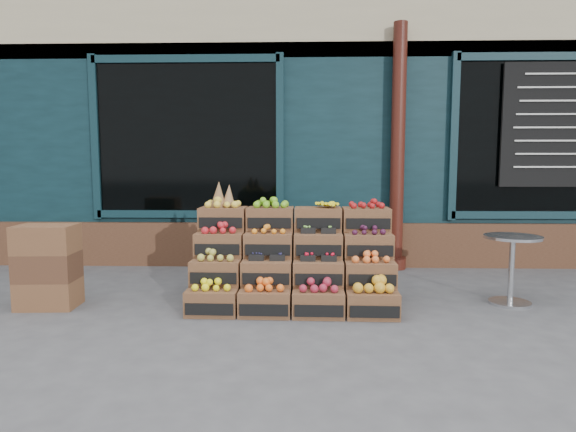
{
  "coord_description": "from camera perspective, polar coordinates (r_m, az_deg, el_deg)",
  "views": [
    {
      "loc": [
        -0.05,
        -4.34,
        1.39
      ],
      "look_at": [
        -0.2,
        0.7,
        0.85
      ],
      "focal_mm": 30.0,
      "sensor_mm": 36.0,
      "label": 1
    }
  ],
  "objects": [
    {
      "name": "spare_crates",
      "position": [
        5.25,
        -26.6,
        -5.36
      ],
      "size": [
        0.56,
        0.4,
        0.81
      ],
      "rotation": [
        0.0,
        0.0,
        0.06
      ],
      "color": "brown",
      "rests_on": "ground"
    },
    {
      "name": "shopkeeper",
      "position": [
        7.44,
        -7.25,
        2.86
      ],
      "size": [
        0.82,
        0.66,
        1.95
      ],
      "primitive_type": "imported",
      "rotation": [
        0.0,
        0.0,
        2.84
      ],
      "color": "#154C1E",
      "rests_on": "ground"
    },
    {
      "name": "ground",
      "position": [
        4.56,
        2.3,
        -11.65
      ],
      "size": [
        60.0,
        60.0,
        0.0
      ],
      "primitive_type": "plane",
      "color": "#4B4B4E",
      "rests_on": "ground"
    },
    {
      "name": "crate_display",
      "position": [
        4.84,
        0.56,
        -5.96
      ],
      "size": [
        1.97,
        0.99,
        1.22
      ],
      "rotation": [
        0.0,
        0.0,
        -0.02
      ],
      "color": "brown",
      "rests_on": "ground"
    },
    {
      "name": "bistro_table",
      "position": [
        5.28,
        24.99,
        -4.92
      ],
      "size": [
        0.55,
        0.55,
        0.69
      ],
      "rotation": [
        0.0,
        0.0,
        -0.38
      ],
      "color": "#BABCC1",
      "rests_on": "ground"
    },
    {
      "name": "shop_facade",
      "position": [
        9.51,
        2.05,
        12.19
      ],
      "size": [
        12.0,
        6.24,
        4.8
      ],
      "color": "#0C252B",
      "rests_on": "ground"
    }
  ]
}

